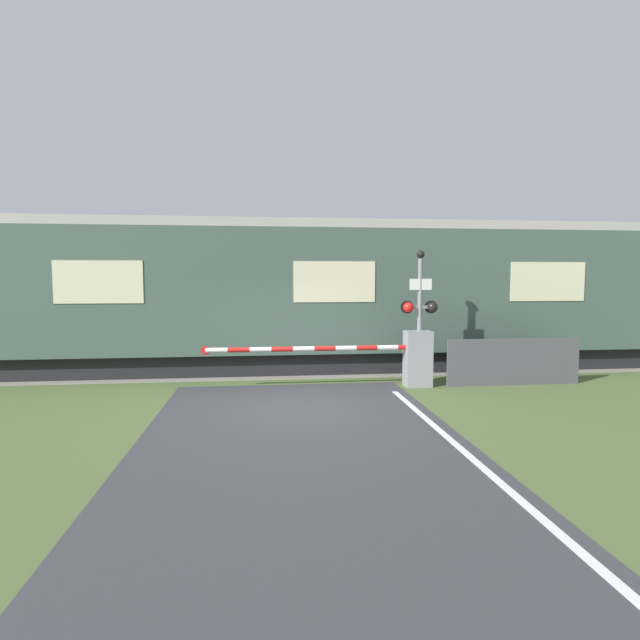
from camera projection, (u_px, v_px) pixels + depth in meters
ground_plane at (294, 407)px, 9.72m from camera, size 80.00×80.00×0.00m
track_bed at (285, 367)px, 13.95m from camera, size 36.00×3.20×0.13m
train at (327, 295)px, 13.92m from camera, size 20.45×3.07×4.01m
crossing_barrier at (403, 357)px, 11.53m from camera, size 5.24×0.44×1.29m
signal_post at (420, 309)px, 11.63m from camera, size 0.88×0.26×3.15m
roadside_fence at (514, 362)px, 11.70m from camera, size 3.24×0.06×1.10m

